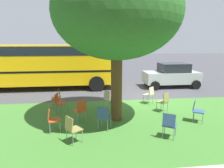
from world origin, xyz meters
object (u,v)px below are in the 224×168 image
(chair_3, at_px, (57,96))
(school_bus, at_px, (35,62))
(chair_5, at_px, (109,98))
(chair_9, at_px, (197,109))
(chair_1, at_px, (149,94))
(chair_2, at_px, (59,101))
(chair_0, at_px, (72,128))
(street_tree, at_px, (117,13))
(chair_6, at_px, (52,118))
(chair_10, at_px, (169,124))
(chair_4, at_px, (164,101))
(chair_7, at_px, (104,116))
(parked_car, at_px, (172,75))
(chair_8, at_px, (80,109))

(chair_3, height_order, school_bus, school_bus)
(chair_5, bearing_deg, chair_9, 148.89)
(chair_1, relative_size, chair_2, 1.00)
(chair_0, relative_size, chair_5, 1.00)
(chair_1, relative_size, chair_5, 1.00)
(street_tree, distance_m, school_bus, 8.01)
(chair_6, distance_m, chair_10, 3.96)
(chair_1, distance_m, chair_6, 5.16)
(chair_4, height_order, chair_10, same)
(school_bus, bearing_deg, chair_0, 110.60)
(chair_2, height_order, chair_7, same)
(chair_0, relative_size, parked_car, 0.24)
(street_tree, relative_size, chair_7, 6.72)
(school_bus, bearing_deg, chair_10, 127.37)
(chair_0, height_order, parked_car, parked_car)
(chair_2, relative_size, chair_9, 1.00)
(chair_6, relative_size, chair_7, 1.00)
(chair_7, bearing_deg, chair_9, -174.91)
(chair_3, distance_m, chair_4, 5.01)
(chair_2, bearing_deg, school_bus, -66.66)
(chair_2, bearing_deg, chair_1, -169.38)
(parked_car, distance_m, school_bus, 9.27)
(chair_5, height_order, chair_7, same)
(street_tree, bearing_deg, parked_car, -129.92)
(chair_10, distance_m, school_bus, 10.07)
(chair_1, bearing_deg, chair_2, 10.62)
(chair_9, bearing_deg, chair_3, -24.10)
(chair_0, xyz_separation_m, chair_3, (0.98, -3.74, 0.00))
(chair_2, xyz_separation_m, chair_8, (-0.99, 1.18, 0.00))
(chair_6, xyz_separation_m, chair_7, (-1.79, 0.02, 0.00))
(chair_1, bearing_deg, chair_6, 33.01)
(street_tree, relative_size, chair_5, 6.72)
(chair_6, distance_m, parked_car, 9.49)
(chair_2, xyz_separation_m, parked_car, (-7.04, -4.42, 0.32))
(chair_3, height_order, chair_7, same)
(chair_2, relative_size, chair_10, 1.00)
(chair_10, bearing_deg, chair_9, -142.81)
(chair_10, bearing_deg, chair_4, -107.03)
(chair_2, height_order, chair_9, same)
(chair_4, height_order, parked_car, parked_car)
(chair_3, bearing_deg, chair_9, 155.90)
(parked_car, bearing_deg, chair_8, 42.79)
(chair_7, xyz_separation_m, chair_10, (-2.06, 0.90, 0.00))
(chair_3, height_order, chair_9, same)
(chair_4, height_order, chair_8, same)
(chair_4, height_order, chair_7, same)
(chair_10, relative_size, school_bus, 0.08)
(chair_7, height_order, chair_10, same)
(chair_1, distance_m, parked_car, 4.49)
(chair_4, bearing_deg, street_tree, 16.58)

